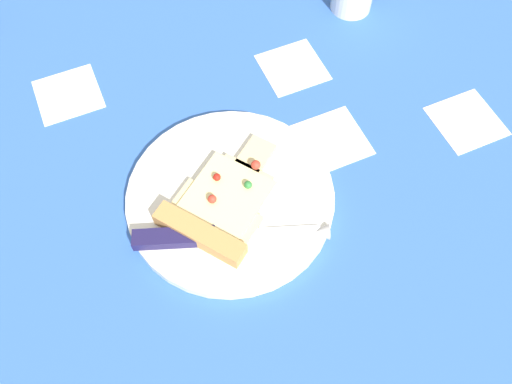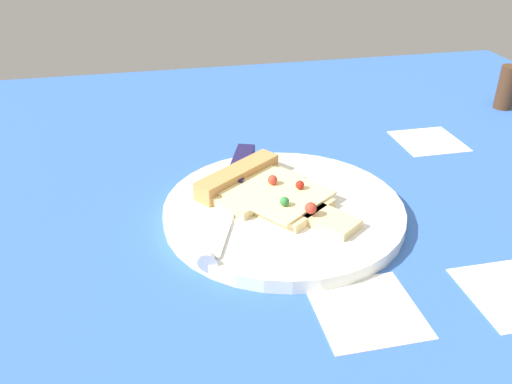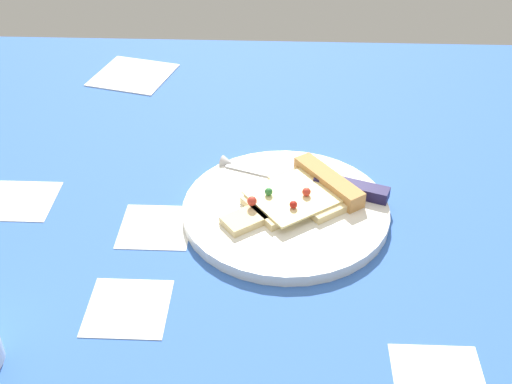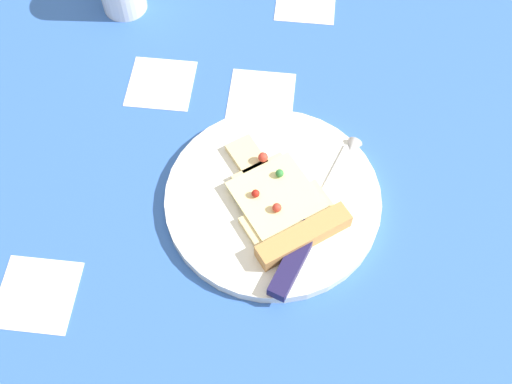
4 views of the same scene
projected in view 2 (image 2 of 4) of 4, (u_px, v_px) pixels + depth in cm
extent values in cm
cube|color=#3360B7|center=(314.00, 232.00, 60.65)|extent=(120.85, 120.85, 3.00)
cube|color=white|center=(428.00, 142.00, 78.48)|extent=(9.00, 9.00, 0.20)
cube|color=white|center=(361.00, 312.00, 47.13)|extent=(9.00, 9.00, 0.20)
cylinder|color=white|center=(284.00, 210.00, 60.31)|extent=(26.91, 26.91, 1.53)
cube|color=beige|center=(257.00, 189.00, 61.98)|extent=(11.36, 12.41, 1.00)
cube|color=beige|center=(294.00, 205.00, 58.83)|extent=(8.78, 9.12, 1.00)
cube|color=beige|center=(332.00, 222.00, 55.96)|extent=(6.32, 5.98, 1.00)
cube|color=#F2E099|center=(277.00, 193.00, 59.94)|extent=(13.51, 13.34, 0.30)
cube|color=tan|center=(238.00, 176.00, 63.40)|extent=(9.22, 11.20, 2.20)
sphere|color=red|center=(273.00, 180.00, 61.10)|extent=(1.12, 1.12, 1.12)
sphere|color=red|center=(311.00, 208.00, 55.61)|extent=(1.25, 1.25, 1.25)
sphere|color=#2D7A38|center=(285.00, 201.00, 57.00)|extent=(1.03, 1.03, 1.03)
sphere|color=#B21E14|center=(300.00, 185.00, 60.19)|extent=(1.00, 1.00, 1.00)
cube|color=silver|center=(222.00, 224.00, 56.29)|extent=(11.95, 6.02, 0.30)
cone|color=silver|center=(210.00, 258.00, 51.14)|extent=(2.57, 2.57, 2.00)
cube|color=#1E1947|center=(241.00, 167.00, 66.28)|extent=(10.15, 5.51, 1.60)
cylinder|color=#4C2D19|center=(507.00, 87.00, 88.59)|extent=(3.10, 3.10, 7.13)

